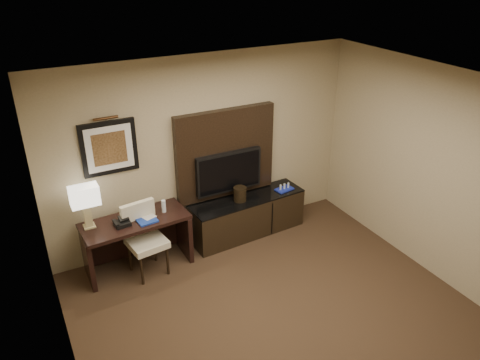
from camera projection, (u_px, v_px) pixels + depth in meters
floor at (300, 341)px, 5.17m from camera, size 4.50×5.00×0.01m
ceiling at (318, 105)px, 3.97m from camera, size 4.50×5.00×0.01m
wall_back at (204, 151)px, 6.55m from camera, size 4.50×0.01×2.70m
wall_left at (69, 313)px, 3.63m from camera, size 0.01×5.00×2.70m
wall_right at (465, 189)px, 5.51m from camera, size 0.01×5.00×2.70m
desk at (138, 243)px, 6.23m from camera, size 1.41×0.68×0.74m
credenza at (247, 216)px, 7.00m from camera, size 1.78×0.59×0.60m
tv_wall_panel at (225, 153)px, 6.66m from camera, size 1.50×0.12×1.30m
tv at (229, 172)px, 6.69m from camera, size 1.00×0.08×0.60m
artwork at (109, 148)px, 5.86m from camera, size 0.70×0.04×0.70m
picture_light at (106, 118)px, 5.65m from camera, size 0.04×0.04×0.30m
desk_chair at (147, 242)px, 6.06m from camera, size 0.53×0.59×0.96m
table_lamp at (86, 207)px, 5.78m from camera, size 0.39×0.30×0.56m
desk_phone at (122, 222)px, 5.92m from camera, size 0.20×0.19×0.10m
blue_folder at (145, 218)px, 6.07m from camera, size 0.28×0.35×0.02m
book at (141, 212)px, 6.02m from camera, size 0.16×0.08×0.22m
water_bottle at (164, 206)px, 6.20m from camera, size 0.07×0.07×0.17m
ice_bucket at (240, 194)px, 6.75m from camera, size 0.19×0.19×0.21m
minibar_tray at (284, 187)px, 7.08m from camera, size 0.29×0.20×0.10m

